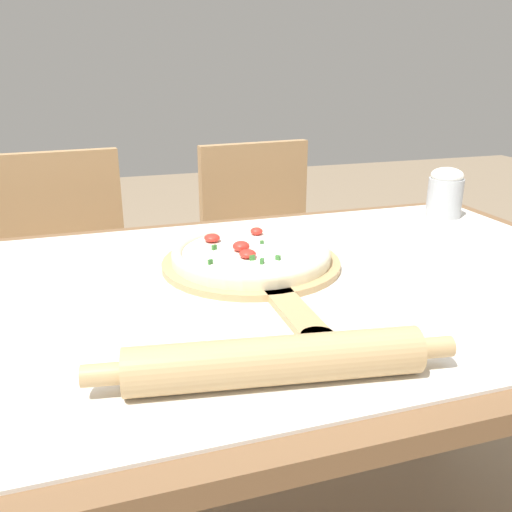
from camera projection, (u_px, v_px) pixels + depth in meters
name	position (u px, v px, depth m)	size (l,w,h in m)	color
dining_table	(239.00, 344.00, 0.96)	(1.49, 0.86, 0.76)	brown
towel_cloth	(238.00, 287.00, 0.92)	(1.41, 0.78, 0.00)	silver
pizza_peel	(254.00, 267.00, 0.99)	(0.33, 0.50, 0.01)	tan
pizza	(251.00, 253.00, 1.00)	(0.29, 0.29, 0.04)	beige
rolling_pin	(275.00, 360.00, 0.63)	(0.44, 0.11, 0.06)	tan
chair_left	(68.00, 280.00, 1.64)	(0.43, 0.43, 0.88)	tan
chair_right	(265.00, 258.00, 1.82)	(0.44, 0.44, 0.88)	tan
flour_cup	(445.00, 192.00, 1.32)	(0.08, 0.08, 0.12)	#B2B7BC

